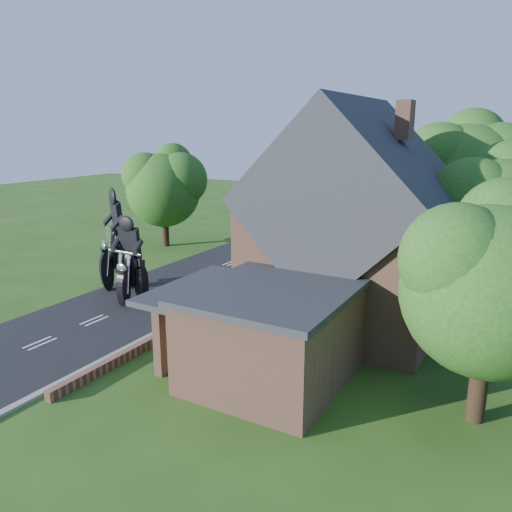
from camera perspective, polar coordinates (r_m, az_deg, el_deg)
The scene contains 19 objects.
ground at distance 25.13m, azimuth -17.99°, elevation -7.04°, with size 120.00×120.00×0.00m, color #264B15.
road at distance 25.13m, azimuth -18.00°, elevation -7.02°, with size 7.00×80.00×0.02m, color black.
kerb at distance 22.68m, azimuth -11.67°, elevation -8.80°, with size 0.30×80.00×0.12m, color gray.
garden_wall at distance 25.96m, azimuth -3.31°, elevation -5.18°, with size 0.30×22.00×0.40m, color #8E5D48.
house at distance 23.10m, azimuth 10.95°, elevation 2.80°, with size 9.54×8.64×10.24m.
annex at distance 18.09m, azimuth 1.50°, elevation -8.75°, with size 7.05×5.94×3.44m.
tree_annex_side at distance 16.14m, azimuth 26.61°, elevation -2.17°, with size 5.64×5.20×7.48m.
tree_house_right at distance 24.40m, azimuth 26.95°, elevation 4.12°, with size 6.51×6.00×8.40m.
tree_behind_house at distance 31.92m, azimuth 23.54°, elevation 8.43°, with size 7.81×7.20×10.08m.
tree_behind_left at distance 34.12m, azimuth 13.50°, elevation 8.68°, with size 6.94×6.40×9.16m.
tree_far_road at distance 38.67m, azimuth -10.03°, elevation 8.14°, with size 6.08×5.60×7.84m.
shrub_a at distance 20.80m, azimuth -10.10°, elevation -9.44°, with size 0.90×0.90×1.10m, color #143511.
shrub_b at distance 22.61m, azimuth -6.04°, elevation -7.31°, with size 0.90×0.90×1.10m, color #143511.
shrub_c at distance 24.54m, azimuth -2.63°, elevation -5.47°, with size 0.90×0.90×1.10m, color #143511.
shrub_d at distance 28.67m, azimuth 2.72°, elevation -2.53°, with size 0.90×0.90×1.10m, color #143511.
shrub_e at distance 30.83m, azimuth 4.84°, elevation -1.36°, with size 0.90×0.90×1.10m, color #143511.
shrub_f at distance 33.04m, azimuth 6.67°, elevation -0.34°, with size 0.90×0.90×1.10m, color #143511.
motorcycle_lead at distance 26.80m, azimuth -13.89°, elevation -3.84°, with size 0.38×1.49×1.39m, color black, non-canonical shape.
motorcycle_follow at distance 29.40m, azimuth -15.12°, elevation -1.96°, with size 0.47×1.86×1.73m, color black, non-canonical shape.
Camera 1 is at (17.71, -15.48, 8.85)m, focal length 35.00 mm.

